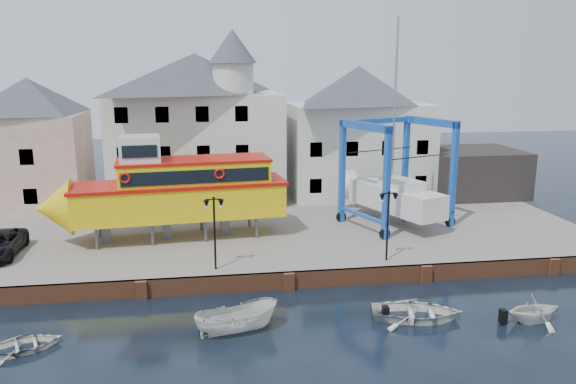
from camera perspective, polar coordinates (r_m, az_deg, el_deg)
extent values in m
plane|color=black|center=(31.77, 0.09, -9.89)|extent=(140.00, 140.00, 0.00)
cube|color=slate|center=(41.91, -2.17, -3.53)|extent=(44.00, 22.00, 1.00)
cube|color=brown|center=(31.69, 0.06, -8.97)|extent=(44.00, 0.25, 1.00)
cube|color=brown|center=(31.44, -14.68, -9.60)|extent=(0.60, 0.36, 1.00)
cube|color=brown|center=(31.54, 0.10, -9.09)|extent=(0.60, 0.36, 1.00)
cube|color=brown|center=(33.60, 13.86, -8.07)|extent=(0.60, 0.36, 1.00)
cube|color=brown|center=(37.30, 25.39, -6.86)|extent=(0.60, 0.36, 1.00)
cube|color=tan|center=(49.50, -24.40, 2.90)|extent=(8.00, 7.00, 7.50)
pyramid|color=#32393F|center=(48.98, -24.95, 8.84)|extent=(8.00, 7.00, 2.80)
cube|color=black|center=(46.47, -24.69, -0.41)|extent=(1.00, 0.08, 1.20)
cube|color=black|center=(45.95, -25.04, 3.24)|extent=(1.00, 0.08, 1.20)
cube|color=beige|center=(47.98, -9.19, 4.51)|extent=(14.00, 8.00, 9.00)
pyramid|color=#32393F|center=(47.51, -9.45, 11.80)|extent=(14.00, 8.00, 3.20)
cube|color=black|center=(45.00, -16.11, -0.13)|extent=(1.00, 0.08, 1.20)
cube|color=black|center=(44.70, -12.30, 0.00)|extent=(1.00, 0.08, 1.20)
cube|color=black|center=(44.59, -8.46, 0.12)|extent=(1.00, 0.08, 1.20)
cube|color=black|center=(44.68, -4.61, 0.25)|extent=(1.00, 0.08, 1.20)
cube|color=black|center=(44.46, -16.35, 3.64)|extent=(1.00, 0.08, 1.20)
cube|color=black|center=(44.15, -12.49, 3.80)|extent=(1.00, 0.08, 1.20)
cube|color=black|center=(44.04, -8.58, 3.93)|extent=(1.00, 0.08, 1.20)
cube|color=black|center=(44.14, -4.68, 4.05)|extent=(1.00, 0.08, 1.20)
cube|color=black|center=(44.12, -16.59, 7.49)|extent=(1.00, 0.08, 1.20)
cube|color=black|center=(43.80, -12.67, 7.68)|extent=(1.00, 0.08, 1.20)
cube|color=black|center=(43.69, -8.71, 7.82)|extent=(1.00, 0.08, 1.20)
cube|color=black|center=(43.79, -4.75, 7.94)|extent=(1.00, 0.08, 1.20)
cylinder|color=beige|center=(45.18, -5.59, 11.37)|extent=(3.20, 3.20, 2.40)
cone|color=#32393F|center=(45.19, -5.66, 14.54)|extent=(3.80, 3.80, 2.60)
cube|color=beige|center=(50.36, 7.01, 4.38)|extent=(12.00, 8.00, 8.00)
pyramid|color=#32393F|center=(49.86, 7.19, 10.76)|extent=(12.00, 8.00, 3.20)
cube|color=black|center=(45.95, 2.83, 0.62)|extent=(1.00, 0.08, 1.20)
cube|color=black|center=(46.62, 6.45, 0.73)|extent=(1.00, 0.08, 1.20)
cube|color=black|center=(47.48, 9.95, 0.84)|extent=(1.00, 0.08, 1.20)
cube|color=black|center=(48.50, 13.32, 0.93)|extent=(1.00, 0.08, 1.20)
cube|color=black|center=(45.42, 2.87, 4.32)|extent=(1.00, 0.08, 1.20)
cube|color=black|center=(46.10, 6.54, 4.38)|extent=(1.00, 0.08, 1.20)
cube|color=black|center=(46.96, 10.09, 4.42)|extent=(1.00, 0.08, 1.20)
cube|color=black|center=(48.00, 13.50, 4.44)|extent=(1.00, 0.08, 1.20)
cube|color=black|center=(52.43, 18.15, 1.95)|extent=(8.00, 7.00, 4.00)
cylinder|color=black|center=(31.58, -7.45, -4.36)|extent=(0.12, 0.12, 4.00)
cube|color=black|center=(31.04, -7.56, -0.74)|extent=(0.90, 0.06, 0.06)
sphere|color=black|center=(31.03, -7.57, -0.61)|extent=(0.16, 0.16, 0.16)
cone|color=black|center=(31.10, -8.28, -1.25)|extent=(0.32, 0.32, 0.45)
sphere|color=silver|center=(31.15, -8.27, -1.57)|extent=(0.18, 0.18, 0.18)
cone|color=black|center=(31.11, -6.81, -1.20)|extent=(0.32, 0.32, 0.45)
sphere|color=silver|center=(31.16, -6.80, -1.52)|extent=(0.18, 0.18, 0.18)
cylinder|color=black|center=(33.24, 10.08, -3.58)|extent=(0.12, 0.12, 4.00)
cube|color=black|center=(32.73, 10.21, -0.13)|extent=(0.90, 0.06, 0.06)
sphere|color=black|center=(32.72, 10.22, -0.01)|extent=(0.16, 0.16, 0.16)
cone|color=black|center=(32.67, 9.53, -0.61)|extent=(0.32, 0.32, 0.45)
sphere|color=silver|center=(32.71, 9.52, -0.92)|extent=(0.18, 0.18, 0.18)
cone|color=black|center=(32.92, 10.86, -0.56)|extent=(0.32, 0.32, 0.45)
sphere|color=silver|center=(32.96, 10.84, -0.87)|extent=(0.18, 0.18, 0.18)
cylinder|color=#59595E|center=(36.92, -18.87, -4.50)|extent=(0.22, 0.22, 1.45)
cylinder|color=#59595E|center=(39.50, -18.59, -3.37)|extent=(0.22, 0.22, 1.45)
cylinder|color=#59595E|center=(36.77, -13.62, -4.23)|extent=(0.22, 0.22, 1.45)
cylinder|color=#59595E|center=(39.36, -13.69, -3.11)|extent=(0.22, 0.22, 1.45)
cylinder|color=#59595E|center=(36.93, -8.37, -3.93)|extent=(0.22, 0.22, 1.45)
cylinder|color=#59595E|center=(39.51, -8.79, -2.84)|extent=(0.22, 0.22, 1.45)
cylinder|color=#59595E|center=(37.39, -3.21, -3.60)|extent=(0.22, 0.22, 1.45)
cylinder|color=#59595E|center=(39.95, -3.96, -2.54)|extent=(0.22, 0.22, 1.45)
cube|color=#59595E|center=(38.17, -18.01, -3.88)|extent=(0.62, 0.54, 1.45)
cube|color=#59595E|center=(38.08, -12.20, -3.57)|extent=(0.62, 0.54, 1.45)
cube|color=#59595E|center=(38.38, -6.44, -3.23)|extent=(0.62, 0.54, 1.45)
cube|color=yellow|center=(37.66, -10.86, -0.88)|extent=(13.80, 5.00, 2.12)
cone|color=yellow|center=(38.06, -22.68, -1.51)|extent=(2.48, 3.86, 3.66)
cube|color=#B41208|center=(37.41, -10.94, 0.84)|extent=(14.10, 5.18, 0.21)
cube|color=yellow|center=(37.35, -9.51, 1.93)|extent=(9.92, 4.23, 1.54)
cube|color=black|center=(35.70, -9.27, 1.53)|extent=(9.22, 0.99, 0.87)
cube|color=black|center=(38.98, -9.72, 2.44)|extent=(9.22, 0.99, 0.87)
cube|color=#B41208|center=(37.20, -9.55, 3.23)|extent=(10.12, 4.34, 0.17)
cube|color=silver|center=(36.96, -14.83, 4.17)|extent=(2.75, 2.75, 1.76)
cube|color=black|center=(35.68, -14.84, 3.99)|extent=(2.10, 0.27, 0.77)
torus|color=#B41208|center=(35.53, -16.26, 1.36)|extent=(0.69, 0.20, 0.68)
torus|color=#B41208|center=(35.78, -6.97, 1.86)|extent=(0.69, 0.20, 0.68)
cube|color=#193AA3|center=(36.85, 9.99, 0.78)|extent=(0.48, 0.48, 7.44)
cylinder|color=black|center=(37.67, 9.80, -4.20)|extent=(0.79, 0.52, 0.74)
cube|color=#193AA3|center=(40.67, 5.52, 2.03)|extent=(0.48, 0.48, 7.44)
cylinder|color=black|center=(41.41, 5.42, -2.52)|extent=(0.79, 0.52, 0.74)
cube|color=#193AA3|center=(40.93, 16.44, 1.64)|extent=(0.48, 0.48, 7.44)
cylinder|color=black|center=(41.67, 16.16, -2.88)|extent=(0.79, 0.52, 0.74)
cube|color=#193AA3|center=(44.39, 11.83, 2.72)|extent=(0.48, 0.48, 7.44)
cylinder|color=black|center=(45.08, 11.64, -1.47)|extent=(0.79, 0.52, 0.74)
cube|color=#193AA3|center=(38.20, 7.80, 6.64)|extent=(2.31, 5.07, 0.52)
cube|color=#193AA3|center=(39.33, 7.53, -2.36)|extent=(2.20, 5.03, 0.22)
cube|color=#193AA3|center=(42.15, 14.30, 6.93)|extent=(2.31, 5.07, 0.52)
cube|color=#193AA3|center=(43.17, 13.86, -1.27)|extent=(2.20, 5.03, 0.22)
cube|color=#193AA3|center=(41.99, 8.98, 7.14)|extent=(6.06, 2.70, 0.37)
cube|color=silver|center=(40.98, 10.89, -0.64)|extent=(5.22, 8.31, 1.70)
cone|color=silver|center=(44.55, 6.91, 0.57)|extent=(2.90, 2.48, 2.44)
cube|color=#59595E|center=(41.28, 10.82, -2.29)|extent=(0.94, 1.87, 0.74)
cube|color=silver|center=(40.34, 11.45, 0.83)|extent=(2.76, 3.59, 0.64)
cylinder|color=#99999E|center=(40.40, 10.79, 8.79)|extent=(0.21, 0.21, 11.69)
cube|color=black|center=(38.97, 12.93, 3.48)|extent=(5.41, 2.25, 0.05)
cube|color=black|center=(41.81, 9.36, 4.24)|extent=(5.41, 2.25, 0.05)
imported|color=silver|center=(27.19, -5.21, -14.03)|extent=(4.24, 2.34, 1.55)
imported|color=silver|center=(29.12, 12.90, -12.42)|extent=(5.07, 4.11, 0.93)
imported|color=silver|center=(30.53, 23.63, -11.99)|extent=(3.08, 2.72, 1.52)
imported|color=silver|center=(28.12, -25.36, -14.34)|extent=(3.91, 3.35, 0.68)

